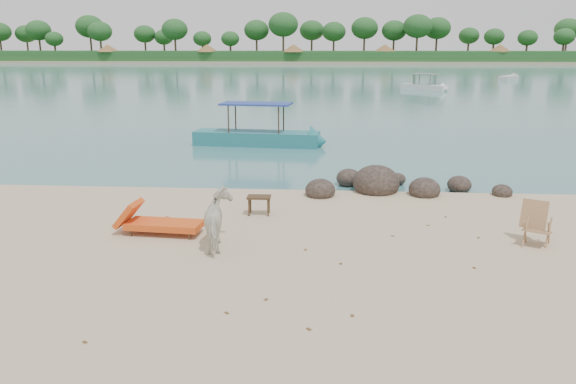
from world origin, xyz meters
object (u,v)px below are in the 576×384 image
Objects in this scene: boulders at (384,185)px; cow at (220,222)px; side_table at (259,206)px; lounge_chair at (164,222)px; boat_near at (256,110)px; deck_chair at (538,226)px.

boulders is 4.17× the size of cow.
cow is 2.40× the size of side_table.
lounge_chair is 0.35× the size of boat_near.
deck_chair is at bearing 3.95° from lounge_chair.
boat_near reaches higher than lounge_chair.
deck_chair is at bearing -57.92° from boulders.
cow is 13.66m from boat_near.
boat_near is (-1.45, 11.06, 1.30)m from side_table.
deck_chair reaches higher than boulders.
cow is 0.67× the size of lounge_chair.
cow is at bearing -23.81° from lounge_chair.
lounge_chair is at bearing -141.21° from boulders.
boat_near is at bearing 150.57° from deck_chair.
deck_chair is 0.15× the size of boat_near.
cow reaches higher than deck_chair.
cow is at bearing -103.49° from side_table.
deck_chair is 15.21m from boat_near.
boulders is at bearing 43.99° from lounge_chair.
side_table is 6.72m from deck_chair.
deck_chair reaches higher than lounge_chair.
cow is 1.72m from lounge_chair.
deck_chair is at bearing -17.45° from side_table.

